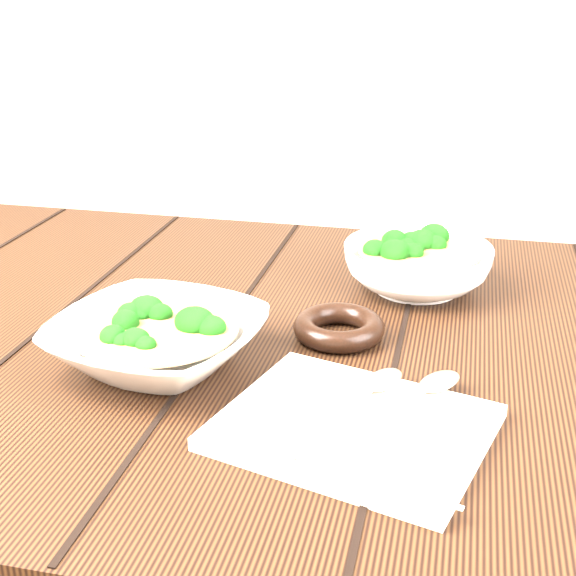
% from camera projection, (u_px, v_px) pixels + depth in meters
% --- Properties ---
extents(table, '(1.20, 0.80, 0.75)m').
position_uv_depth(table, '(242.00, 423.00, 0.95)').
color(table, black).
rests_on(table, ground).
extents(soup_bowl_front, '(0.25, 0.25, 0.06)m').
position_uv_depth(soup_bowl_front, '(158.00, 340.00, 0.82)').
color(soup_bowl_front, silver).
rests_on(soup_bowl_front, table).
extents(soup_bowl_back, '(0.20, 0.20, 0.07)m').
position_uv_depth(soup_bowl_back, '(417.00, 266.00, 1.01)').
color(soup_bowl_back, silver).
rests_on(soup_bowl_back, table).
extents(trivet, '(0.13, 0.13, 0.02)m').
position_uv_depth(trivet, '(339.00, 327.00, 0.88)').
color(trivet, black).
rests_on(trivet, table).
extents(napkin, '(0.27, 0.24, 0.01)m').
position_uv_depth(napkin, '(353.00, 427.00, 0.71)').
color(napkin, beige).
rests_on(napkin, table).
extents(spoon_left, '(0.09, 0.18, 0.01)m').
position_uv_depth(spoon_left, '(364.00, 395.00, 0.74)').
color(spoon_left, '#A9A595').
rests_on(spoon_left, napkin).
extents(spoon_right, '(0.11, 0.17, 0.01)m').
position_uv_depth(spoon_right, '(417.00, 395.00, 0.74)').
color(spoon_right, '#A9A595').
rests_on(spoon_right, napkin).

